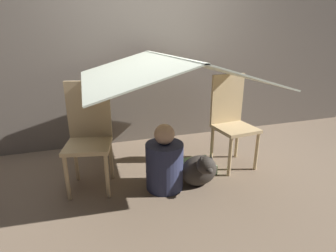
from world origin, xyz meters
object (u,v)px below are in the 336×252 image
(chair_right, at_px, (231,118))
(person_front, at_px, (165,163))
(chair_left, at_px, (89,133))
(dog, at_px, (200,170))

(chair_right, height_order, person_front, chair_right)
(chair_left, relative_size, person_front, 1.57)
(chair_right, bearing_deg, person_front, -167.17)
(person_front, bearing_deg, chair_right, 17.96)
(chair_right, bearing_deg, dog, -150.64)
(person_front, bearing_deg, dog, -13.95)
(chair_left, bearing_deg, person_front, -11.09)
(chair_left, xyz_separation_m, person_front, (0.64, -0.27, -0.27))
(chair_left, distance_m, chair_right, 1.49)
(chair_right, xyz_separation_m, dog, (-0.52, -0.35, -0.36))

